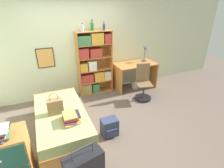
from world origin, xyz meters
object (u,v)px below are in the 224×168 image
waste_bin (135,84)px  bottle_green (82,28)px  bed (62,120)px  dresser (7,158)px  backpack (110,127)px  bottle_brown (92,26)px  book_stack_on_bed (71,118)px  desk_chair (143,88)px  handbag (55,106)px  desk_lamp (146,50)px  bottle_clear (104,27)px  bookcase (93,63)px  desk (135,71)px

waste_bin → bottle_green: bearing=171.5°
bed → dresser: 1.20m
bottle_green → backpack: (-0.07, -1.85, -1.64)m
dresser → bottle_brown: size_ratio=2.96×
bed → book_stack_on_bed: 0.54m
bottle_brown → bottle_green: bearing=-165.9°
desk_chair → waste_bin: (0.13, 0.63, -0.20)m
handbag → desk_lamp: bearing=25.1°
book_stack_on_bed → desk_chair: size_ratio=0.41×
desk_lamp → waste_bin: (-0.41, -0.18, -0.98)m
book_stack_on_bed → desk_lamp: bearing=32.8°
handbag → backpack: (0.91, -0.48, -0.44)m
bottle_clear → bookcase: bearing=173.2°
dresser → desk: dresser is taller
handbag → bed: bearing=31.4°
bottle_green → desk_lamp: bottle_green is taller
desk_lamp → dresser: bearing=-150.0°
bottle_green → waste_bin: (1.46, -0.22, -1.70)m
bed → handbag: handbag is taller
bed → desk_chair: bearing=12.0°
book_stack_on_bed → bottle_clear: (1.32, 1.72, 1.28)m
bed → desk_chair: size_ratio=1.97×
bookcase → handbag: bearing=-130.8°
bed → bottle_brown: bearing=50.0°
waste_bin → bed: bearing=-155.0°
bottle_brown → handbag: bearing=-131.0°
desk_chair → bottle_green: bearing=147.6°
bottle_brown → bottle_clear: bearing=-15.8°
bottle_green → backpack: bottle_green is taller
dresser → bottle_clear: bearing=42.5°
desk_lamp → waste_bin: desk_lamp is taller
desk_lamp → backpack: bearing=-136.9°
desk_lamp → waste_bin: 1.08m
bottle_brown → bottle_clear: size_ratio=1.23×
bottle_brown → waste_bin: bearing=-13.5°
bookcase → bottle_brown: bearing=43.6°
bottle_clear → dresser: bearing=-137.5°
bookcase → bottle_brown: bottle_brown is taller
book_stack_on_bed → bottle_green: bearing=66.3°
bed → waste_bin: bearing=25.0°
bottle_green → bed: bearing=-124.1°
bottle_clear → desk_lamp: (1.32, -0.02, -0.72)m
desk_lamp → bottle_clear: bearing=179.1°
bookcase → backpack: 2.02m
bookcase → desk_lamp: bearing=-2.1°
bottle_green → bottle_clear: size_ratio=0.92×
bed → bottle_brown: 2.42m
bookcase → desk: bearing=-8.1°
bookcase → bottle_brown: (0.04, 0.04, 0.96)m
bottle_clear → book_stack_on_bed: bearing=-127.5°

